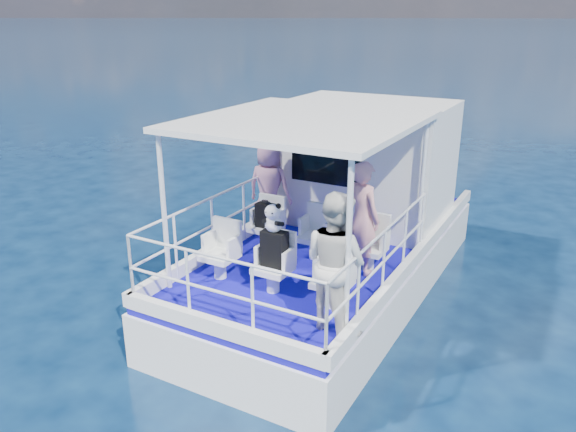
{
  "coord_description": "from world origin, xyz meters",
  "views": [
    {
      "loc": [
        3.59,
        -7.14,
        4.53
      ],
      "look_at": [
        -0.15,
        -0.4,
        1.77
      ],
      "focal_mm": 35.0,
      "sensor_mm": 36.0,
      "label": 1
    }
  ],
  "objects_px": {
    "passenger_stbd_aft": "(335,262)",
    "backpack_center": "(274,249)",
    "panda": "(273,217)",
    "passenger_port_fwd": "(269,187)"
  },
  "relations": [
    {
      "from": "passenger_port_fwd",
      "to": "backpack_center",
      "type": "distance_m",
      "value": 2.38
    },
    {
      "from": "passenger_stbd_aft",
      "to": "panda",
      "type": "height_order",
      "value": "passenger_stbd_aft"
    },
    {
      "from": "passenger_stbd_aft",
      "to": "backpack_center",
      "type": "height_order",
      "value": "passenger_stbd_aft"
    },
    {
      "from": "passenger_stbd_aft",
      "to": "passenger_port_fwd",
      "type": "bearing_deg",
      "value": -25.68
    },
    {
      "from": "passenger_port_fwd",
      "to": "panda",
      "type": "height_order",
      "value": "passenger_port_fwd"
    },
    {
      "from": "panda",
      "to": "backpack_center",
      "type": "bearing_deg",
      "value": 64.23
    },
    {
      "from": "passenger_stbd_aft",
      "to": "backpack_center",
      "type": "distance_m",
      "value": 1.22
    },
    {
      "from": "passenger_port_fwd",
      "to": "passenger_stbd_aft",
      "type": "distance_m",
      "value": 3.42
    },
    {
      "from": "passenger_stbd_aft",
      "to": "panda",
      "type": "distance_m",
      "value": 1.22
    },
    {
      "from": "passenger_port_fwd",
      "to": "panda",
      "type": "bearing_deg",
      "value": 117.62
    }
  ]
}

